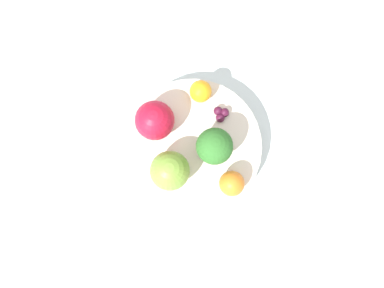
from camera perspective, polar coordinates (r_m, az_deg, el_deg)
ground_plane at (r=0.65m, az=-0.00°, el=-1.08°), size 6.00×6.00×0.00m
table_surface at (r=0.64m, az=-0.00°, el=-0.94°), size 1.20×1.20×0.02m
bowl at (r=0.61m, az=-0.00°, el=-0.49°), size 0.22×0.22×0.04m
broccoli at (r=0.55m, az=3.45°, el=-0.36°), size 0.06×0.06×0.07m
apple_red at (r=0.57m, az=-5.70°, el=3.60°), size 0.06×0.06×0.06m
apple_green at (r=0.55m, az=-3.39°, el=-4.07°), size 0.06×0.06×0.06m
orange_front at (r=0.59m, az=1.33°, el=8.03°), size 0.04×0.04×0.04m
orange_back at (r=0.57m, az=6.09°, el=-5.99°), size 0.04×0.04×0.04m
grape_cluster at (r=0.60m, az=4.44°, el=4.61°), size 0.02×0.03×0.01m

